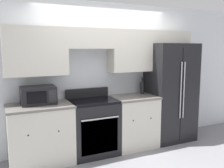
{
  "coord_description": "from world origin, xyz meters",
  "views": [
    {
      "loc": [
        -1.8,
        -3.53,
        1.8
      ],
      "look_at": [
        0.0,
        0.31,
        1.19
      ],
      "focal_mm": 40.0,
      "sensor_mm": 36.0,
      "label": 1
    }
  ],
  "objects_px": {
    "microwave": "(38,95)",
    "bottle": "(142,87)",
    "oven_range": "(93,127)",
    "refrigerator": "(168,92)"
  },
  "relations": [
    {
      "from": "refrigerator",
      "to": "bottle",
      "type": "height_order",
      "value": "refrigerator"
    },
    {
      "from": "refrigerator",
      "to": "microwave",
      "type": "xyz_separation_m",
      "value": [
        -2.49,
        0.01,
        0.13
      ]
    },
    {
      "from": "oven_range",
      "to": "bottle",
      "type": "height_order",
      "value": "bottle"
    },
    {
      "from": "microwave",
      "to": "bottle",
      "type": "distance_m",
      "value": 1.94
    },
    {
      "from": "microwave",
      "to": "bottle",
      "type": "bearing_deg",
      "value": 2.28
    },
    {
      "from": "oven_range",
      "to": "refrigerator",
      "type": "distance_m",
      "value": 1.69
    },
    {
      "from": "oven_range",
      "to": "microwave",
      "type": "height_order",
      "value": "microwave"
    },
    {
      "from": "refrigerator",
      "to": "bottle",
      "type": "xyz_separation_m",
      "value": [
        -0.55,
        0.09,
        0.12
      ]
    },
    {
      "from": "refrigerator",
      "to": "bottle",
      "type": "distance_m",
      "value": 0.57
    },
    {
      "from": "oven_range",
      "to": "microwave",
      "type": "relative_size",
      "value": 2.1
    }
  ]
}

